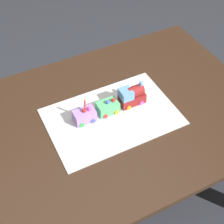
% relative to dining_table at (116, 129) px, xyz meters
% --- Properties ---
extents(ground_plane, '(8.00, 8.00, 0.00)m').
position_rel_dining_table_xyz_m(ground_plane, '(0.00, 0.00, -0.63)').
color(ground_plane, '#2D3038').
extents(dining_table, '(1.40, 1.00, 0.74)m').
position_rel_dining_table_xyz_m(dining_table, '(0.00, 0.00, 0.00)').
color(dining_table, '#382316').
rests_on(dining_table, ground).
extents(cake_board, '(0.60, 0.40, 0.00)m').
position_rel_dining_table_xyz_m(cake_board, '(0.03, 0.01, 0.11)').
color(cake_board, silver).
rests_on(cake_board, dining_table).
extents(cake_locomotive, '(0.14, 0.08, 0.12)m').
position_rel_dining_table_xyz_m(cake_locomotive, '(-0.10, -0.03, 0.16)').
color(cake_locomotive, maroon).
rests_on(cake_locomotive, cake_board).
extents(cake_car_tanker_mint_green, '(0.10, 0.08, 0.07)m').
position_rel_dining_table_xyz_m(cake_car_tanker_mint_green, '(0.03, -0.03, 0.14)').
color(cake_car_tanker_mint_green, '#59CC7A').
rests_on(cake_car_tanker_mint_green, cake_board).
extents(cake_car_hopper_lavender, '(0.10, 0.08, 0.07)m').
position_rel_dining_table_xyz_m(cake_car_hopper_lavender, '(0.15, -0.03, 0.14)').
color(cake_car_hopper_lavender, '#AD84E0').
rests_on(cake_car_hopper_lavender, cake_board).
extents(birthday_candle, '(0.01, 0.01, 0.07)m').
position_rel_dining_table_xyz_m(birthday_candle, '(0.14, -0.03, 0.21)').
color(birthday_candle, '#F24C59').
rests_on(birthday_candle, cake_car_hopper_lavender).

